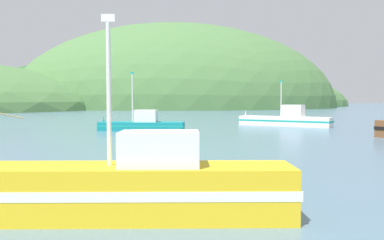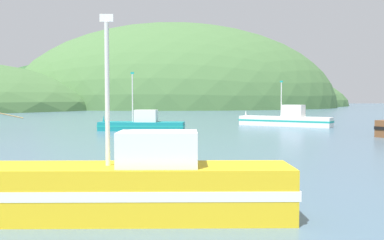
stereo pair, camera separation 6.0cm
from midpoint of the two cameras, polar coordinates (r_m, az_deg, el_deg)
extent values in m
ellipsoid|color=#47703D|center=(216.48, -1.02, 2.00)|extent=(172.96, 138.37, 43.13)
ellipsoid|color=#47703D|center=(171.25, -1.89, 1.77)|extent=(132.77, 106.21, 67.83)
ellipsoid|color=#2D562D|center=(200.73, -9.92, 1.89)|extent=(133.94, 107.15, 47.13)
cube|color=white|center=(51.48, 12.67, -0.17)|extent=(9.22, 9.70, 1.16)
cube|color=teal|center=(51.48, 12.67, -0.10)|extent=(9.31, 9.79, 0.21)
cone|color=white|center=(53.43, 7.43, 0.98)|extent=(0.28, 0.28, 0.70)
cube|color=silver|center=(51.06, 13.85, 1.26)|extent=(2.92, 2.97, 1.45)
cylinder|color=silver|center=(51.56, 12.25, 2.80)|extent=(0.12, 0.12, 4.17)
cube|color=teal|center=(51.61, 12.27, 5.25)|extent=(0.27, 0.28, 0.20)
cube|color=#147F84|center=(42.98, -7.05, -0.87)|extent=(9.10, 5.02, 0.91)
cube|color=teal|center=(42.97, -7.05, -0.81)|extent=(9.19, 5.07, 0.16)
cone|color=#147F84|center=(43.86, -12.25, 0.22)|extent=(0.25, 0.25, 0.70)
cube|color=silver|center=(42.84, -6.46, 0.58)|extent=(2.67, 2.34, 1.26)
cylinder|color=silver|center=(43.08, -8.34, 3.04)|extent=(0.12, 0.12, 4.96)
cube|color=teal|center=(43.17, -8.36, 6.49)|extent=(0.35, 0.14, 0.20)
cube|color=gold|center=(11.48, -12.20, -9.79)|extent=(10.30, 4.14, 1.45)
cube|color=white|center=(11.47, -12.21, -9.43)|extent=(10.40, 4.18, 0.26)
cube|color=silver|center=(11.09, -4.69, -3.95)|extent=(2.38, 1.90, 0.93)
cylinder|color=silver|center=(11.18, -11.66, 3.49)|extent=(0.12, 0.12, 3.82)
cube|color=white|center=(11.39, -11.76, 13.74)|extent=(0.36, 0.11, 0.20)
camera|label=1|loc=(0.03, -90.05, 0.00)|focal=38.34mm
camera|label=2|loc=(0.03, 89.95, 0.00)|focal=38.34mm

